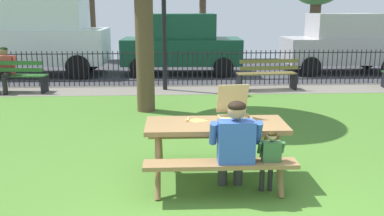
{
  "coord_description": "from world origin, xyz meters",
  "views": [
    {
      "loc": [
        -0.77,
        -4.03,
        2.24
      ],
      "look_at": [
        -0.46,
        2.06,
        0.75
      ],
      "focal_mm": 39.43,
      "sensor_mm": 36.0,
      "label": 1
    }
  ],
  "objects_px": {
    "pizza_box_open": "(235,114)",
    "park_bench_center": "(267,75)",
    "pizza_slice_on_table": "(195,120)",
    "picnic_table_foreground": "(216,136)",
    "adult_at_table": "(235,144)",
    "park_bench_left": "(15,77)",
    "person_on_park_bench": "(4,68)",
    "parked_car_left": "(182,43)",
    "parked_car_center": "(343,43)",
    "parked_car_far_left": "(33,35)",
    "child_at_table": "(270,156)"
  },
  "relations": [
    {
      "from": "adult_at_table",
      "to": "park_bench_left",
      "type": "bearing_deg",
      "value": 126.7
    },
    {
      "from": "park_bench_left",
      "to": "parked_car_far_left",
      "type": "height_order",
      "value": "parked_car_far_left"
    },
    {
      "from": "picnic_table_foreground",
      "to": "person_on_park_bench",
      "type": "height_order",
      "value": "person_on_park_bench"
    },
    {
      "from": "child_at_table",
      "to": "parked_car_center",
      "type": "height_order",
      "value": "parked_car_center"
    },
    {
      "from": "person_on_park_bench",
      "to": "park_bench_center",
      "type": "bearing_deg",
      "value": -0.15
    },
    {
      "from": "picnic_table_foreground",
      "to": "parked_car_center",
      "type": "distance_m",
      "value": 10.37
    },
    {
      "from": "picnic_table_foreground",
      "to": "parked_car_far_left",
      "type": "xyz_separation_m",
      "value": [
        -5.02,
        8.92,
        0.71
      ]
    },
    {
      "from": "pizza_slice_on_table",
      "to": "person_on_park_bench",
      "type": "height_order",
      "value": "person_on_park_bench"
    },
    {
      "from": "child_at_table",
      "to": "pizza_box_open",
      "type": "bearing_deg",
      "value": 116.85
    },
    {
      "from": "adult_at_table",
      "to": "picnic_table_foreground",
      "type": "bearing_deg",
      "value": 108.88
    },
    {
      "from": "parked_car_center",
      "to": "picnic_table_foreground",
      "type": "bearing_deg",
      "value": -120.57
    },
    {
      "from": "pizza_box_open",
      "to": "park_bench_left",
      "type": "distance_m",
      "value": 7.66
    },
    {
      "from": "park_bench_left",
      "to": "parked_car_far_left",
      "type": "bearing_deg",
      "value": 97.0
    },
    {
      "from": "picnic_table_foreground",
      "to": "person_on_park_bench",
      "type": "xyz_separation_m",
      "value": [
        -4.92,
        5.99,
        0.06
      ]
    },
    {
      "from": "person_on_park_bench",
      "to": "parked_car_far_left",
      "type": "bearing_deg",
      "value": 91.85
    },
    {
      "from": "park_bench_left",
      "to": "parked_car_far_left",
      "type": "distance_m",
      "value": 3.1
    },
    {
      "from": "park_bench_left",
      "to": "parked_car_left",
      "type": "height_order",
      "value": "parked_car_left"
    },
    {
      "from": "pizza_slice_on_table",
      "to": "parked_car_left",
      "type": "distance_m",
      "value": 8.78
    },
    {
      "from": "picnic_table_foreground",
      "to": "adult_at_table",
      "type": "xyz_separation_m",
      "value": [
        0.17,
        -0.5,
        0.06
      ]
    },
    {
      "from": "picnic_table_foreground",
      "to": "park_bench_center",
      "type": "bearing_deg",
      "value": 71.16
    },
    {
      "from": "park_bench_center",
      "to": "person_on_park_bench",
      "type": "distance_m",
      "value": 6.96
    },
    {
      "from": "adult_at_table",
      "to": "pizza_slice_on_table",
      "type": "bearing_deg",
      "value": 123.76
    },
    {
      "from": "adult_at_table",
      "to": "parked_car_left",
      "type": "relative_size",
      "value": 0.3
    },
    {
      "from": "pizza_box_open",
      "to": "child_at_table",
      "type": "xyz_separation_m",
      "value": [
        0.33,
        -0.65,
        -0.35
      ]
    },
    {
      "from": "pizza_box_open",
      "to": "park_bench_center",
      "type": "bearing_deg",
      "value": 73.14
    },
    {
      "from": "picnic_table_foreground",
      "to": "parked_car_far_left",
      "type": "distance_m",
      "value": 10.26
    },
    {
      "from": "park_bench_center",
      "to": "parked_car_far_left",
      "type": "distance_m",
      "value": 7.7
    },
    {
      "from": "picnic_table_foreground",
      "to": "park_bench_center",
      "type": "xyz_separation_m",
      "value": [
        2.04,
        5.97,
        -0.18
      ]
    },
    {
      "from": "pizza_slice_on_table",
      "to": "child_at_table",
      "type": "xyz_separation_m",
      "value": [
        0.85,
        -0.68,
        -0.27
      ]
    },
    {
      "from": "pizza_slice_on_table",
      "to": "parked_car_far_left",
      "type": "height_order",
      "value": "parked_car_far_left"
    },
    {
      "from": "pizza_slice_on_table",
      "to": "parked_car_far_left",
      "type": "bearing_deg",
      "value": 118.45
    },
    {
      "from": "park_bench_left",
      "to": "person_on_park_bench",
      "type": "bearing_deg",
      "value": 175.99
    },
    {
      "from": "pizza_slice_on_table",
      "to": "pizza_box_open",
      "type": "bearing_deg",
      "value": -3.76
    },
    {
      "from": "person_on_park_bench",
      "to": "parked_car_far_left",
      "type": "relative_size",
      "value": 0.25
    },
    {
      "from": "pizza_slice_on_table",
      "to": "parked_car_far_left",
      "type": "distance_m",
      "value": 10.0
    },
    {
      "from": "parked_car_left",
      "to": "parked_car_center",
      "type": "bearing_deg",
      "value": 0.0
    },
    {
      "from": "parked_car_far_left",
      "to": "parked_car_left",
      "type": "height_order",
      "value": "parked_car_far_left"
    },
    {
      "from": "pizza_box_open",
      "to": "child_at_table",
      "type": "distance_m",
      "value": 0.81
    },
    {
      "from": "parked_car_left",
      "to": "parked_car_center",
      "type": "xyz_separation_m",
      "value": [
        5.46,
        0.0,
        0.0
      ]
    },
    {
      "from": "parked_car_center",
      "to": "person_on_park_bench",
      "type": "bearing_deg",
      "value": -163.95
    },
    {
      "from": "child_at_table",
      "to": "parked_car_center",
      "type": "bearing_deg",
      "value": 63.66
    },
    {
      "from": "park_bench_center",
      "to": "adult_at_table",
      "type": "bearing_deg",
      "value": -106.08
    },
    {
      "from": "pizza_slice_on_table",
      "to": "parked_car_far_left",
      "type": "xyz_separation_m",
      "value": [
        -4.76,
        8.78,
        0.53
      ]
    },
    {
      "from": "pizza_box_open",
      "to": "parked_car_left",
      "type": "xyz_separation_m",
      "value": [
        -0.45,
        8.81,
        0.15
      ]
    },
    {
      "from": "adult_at_table",
      "to": "parked_car_far_left",
      "type": "height_order",
      "value": "parked_car_far_left"
    },
    {
      "from": "child_at_table",
      "to": "adult_at_table",
      "type": "bearing_deg",
      "value": 175.45
    },
    {
      "from": "adult_at_table",
      "to": "person_on_park_bench",
      "type": "relative_size",
      "value": 1.0
    },
    {
      "from": "pizza_box_open",
      "to": "pizza_slice_on_table",
      "type": "relative_size",
      "value": 1.98
    },
    {
      "from": "parked_car_far_left",
      "to": "parked_car_center",
      "type": "distance_m",
      "value": 10.29
    },
    {
      "from": "park_bench_left",
      "to": "parked_car_left",
      "type": "relative_size",
      "value": 0.41
    }
  ]
}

